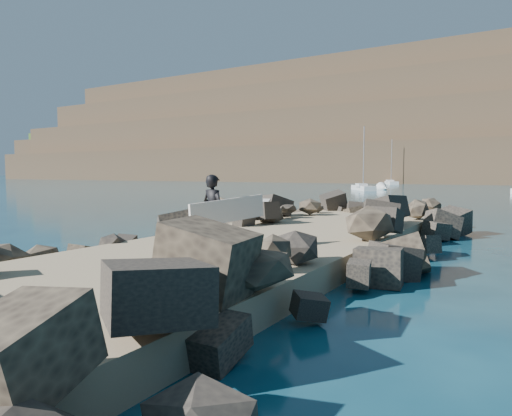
% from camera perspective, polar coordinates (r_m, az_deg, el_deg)
% --- Properties ---
extents(ground, '(800.00, 800.00, 0.00)m').
position_cam_1_polar(ground, '(13.68, 2.19, -6.00)').
color(ground, '#0F384C').
rests_on(ground, ground).
extents(jetty, '(6.00, 26.00, 0.60)m').
position_cam_1_polar(jetty, '(11.95, -2.50, -6.06)').
color(jetty, '#8C7759').
rests_on(jetty, ground).
extents(riprap_left, '(2.60, 22.00, 1.00)m').
position_cam_1_polar(riprap_left, '(14.08, -11.24, -3.72)').
color(riprap_left, '#272421').
rests_on(riprap_left, ground).
extents(riprap_right, '(2.60, 22.00, 1.00)m').
position_cam_1_polar(riprap_right, '(11.07, 11.63, -5.95)').
color(riprap_right, black).
rests_on(riprap_right, ground).
extents(surfboard_resting, '(1.18, 2.29, 0.07)m').
position_cam_1_polar(surfboard_resting, '(17.53, 0.17, -0.28)').
color(surfboard_resting, beige).
rests_on(surfboard_resting, riprap_left).
extents(surfer_with_board, '(1.17, 2.20, 1.83)m').
position_cam_1_polar(surfer_with_board, '(11.25, -5.09, -0.44)').
color(surfer_with_board, black).
rests_on(surfer_with_board, jetty).
extents(sailboat_e, '(5.05, 8.26, 9.82)m').
position_cam_1_polar(sailboat_e, '(102.77, 16.51, 3.06)').
color(sailboat_e, silver).
rests_on(sailboat_e, ground).
extents(sailboat_a, '(5.54, 7.38, 9.19)m').
position_cam_1_polar(sailboat_a, '(66.68, 13.23, 2.48)').
color(sailboat_a, silver).
rests_on(sailboat_a, ground).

